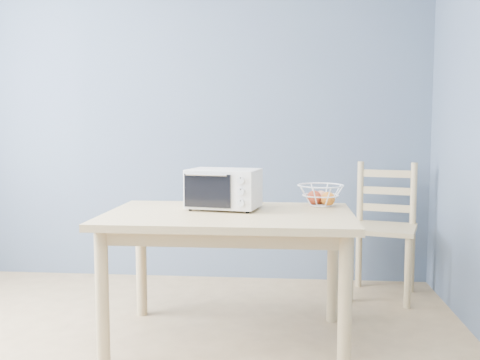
# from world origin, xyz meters

# --- Properties ---
(room) EXTENTS (4.01, 4.51, 2.61)m
(room) POSITION_xyz_m (0.00, 0.00, 1.30)
(room) COLOR tan
(room) RESTS_ON ground
(dining_table) EXTENTS (1.40, 0.90, 0.75)m
(dining_table) POSITION_xyz_m (0.56, 0.94, 0.65)
(dining_table) COLOR tan
(dining_table) RESTS_ON ground
(toaster_oven) EXTENTS (0.45, 0.35, 0.24)m
(toaster_oven) POSITION_xyz_m (0.50, 1.06, 0.88)
(toaster_oven) COLOR white
(toaster_oven) RESTS_ON dining_table
(fruit_basket) EXTENTS (0.37, 0.37, 0.13)m
(fruit_basket) POSITION_xyz_m (1.09, 1.25, 0.82)
(fruit_basket) COLOR white
(fruit_basket) RESTS_ON dining_table
(dining_chair) EXTENTS (0.56, 0.56, 0.98)m
(dining_chair) POSITION_xyz_m (1.59, 1.89, 0.48)
(dining_chair) COLOR tan
(dining_chair) RESTS_ON ground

